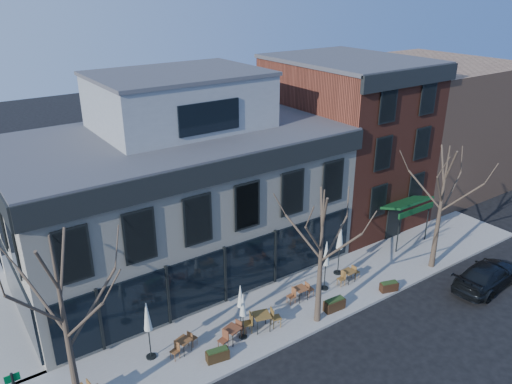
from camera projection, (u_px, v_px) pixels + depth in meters
ground at (225, 305)px, 26.32m from camera, size 120.00×120.00×0.00m
sidewalk_front at (299, 302)px, 26.38m from camera, size 33.50×4.70×0.15m
corner_building at (177, 192)px, 28.37m from camera, size 18.39×10.39×11.10m
red_brick_building at (344, 139)px, 34.76m from camera, size 8.20×11.78×11.18m
bg_building at (423, 124)px, 41.05m from camera, size 12.00×12.00×10.00m
tree_corner at (67, 330)px, 17.78m from camera, size 3.93×3.98×7.92m
tree_mid at (321, 256)px, 23.49m from camera, size 3.50×3.55×7.04m
tree_right at (441, 207)px, 28.15m from camera, size 3.72×3.77×7.48m
parked_sedan at (487, 275)px, 27.62m from camera, size 5.11×2.43×1.44m
cafe_set_1 at (184, 344)px, 22.59m from camera, size 1.58×0.85×0.81m
cafe_set_2 at (232, 333)px, 23.23m from camera, size 1.77×0.89×0.91m
cafe_set_3 at (262, 320)px, 24.02m from camera, size 2.04×1.05×1.04m
cafe_set_4 at (300, 292)px, 26.33m from camera, size 1.66×0.68×0.87m
cafe_set_5 at (348, 275)px, 27.92m from camera, size 1.62×0.68×0.85m
umbrella_0 at (147, 320)px, 21.62m from camera, size 0.46×0.46×2.90m
umbrella_1 at (243, 307)px, 22.99m from camera, size 0.39×0.39×2.44m
umbrella_2 at (240, 298)px, 23.64m from camera, size 0.39×0.39×2.43m
umbrella_3 at (326, 256)px, 26.64m from camera, size 0.47×0.47×2.92m
umbrella_4 at (340, 239)px, 28.05m from camera, size 0.50×0.50×3.14m
planter_1 at (218, 355)px, 22.14m from camera, size 1.08×0.59×0.58m
planter_2 at (334, 304)px, 25.56m from camera, size 1.17×0.54×0.64m
planter_3 at (389, 286)px, 27.15m from camera, size 1.06×0.68×0.55m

